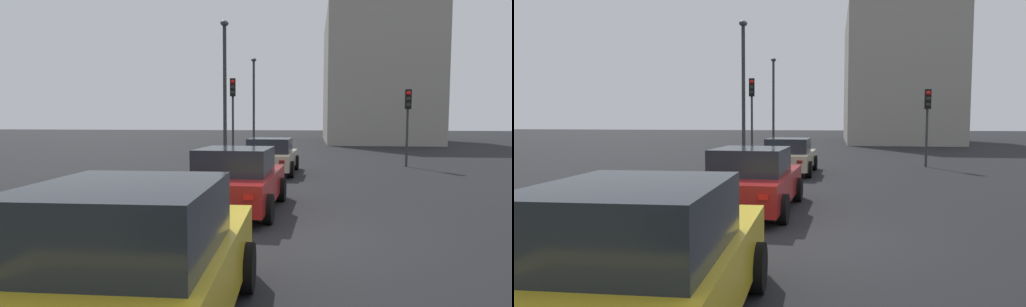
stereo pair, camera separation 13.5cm
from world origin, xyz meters
TOP-DOWN VIEW (x-y plane):
  - ground_plane at (0.00, 0.00)m, footprint 160.00×160.00m
  - car_beige_right_lead at (9.59, 1.71)m, footprint 4.25×2.21m
  - car_red_right_second at (2.26, 1.82)m, footprint 4.24×2.21m
  - car_yellow_right_third at (-4.03, 1.73)m, footprint 4.35×2.22m
  - traffic_light_near_left at (12.79, -4.33)m, footprint 0.32×0.29m
  - traffic_light_near_right at (13.64, 4.03)m, footprint 0.33×0.31m
  - street_lamp_kerbside at (11.11, 3.92)m, footprint 0.56×0.36m
  - street_lamp_far at (21.63, 4.05)m, footprint 0.56×0.36m
  - building_facade_left at (36.42, -6.00)m, footprint 15.81×9.62m

SIDE VIEW (x-z plane):
  - ground_plane at x=0.00m, z-range -0.20..0.00m
  - car_beige_right_lead at x=9.59m, z-range -0.02..1.42m
  - car_red_right_second at x=2.26m, z-range -0.03..1.50m
  - car_yellow_right_third at x=-4.03m, z-range -0.04..1.58m
  - traffic_light_near_left at x=12.79m, z-range 0.80..4.38m
  - traffic_light_near_right at x=13.64m, z-range 0.93..5.19m
  - street_lamp_far at x=21.63m, z-range 0.63..7.01m
  - street_lamp_kerbside at x=11.11m, z-range 0.63..7.18m
  - building_facade_left at x=36.42m, z-range 0.00..12.24m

